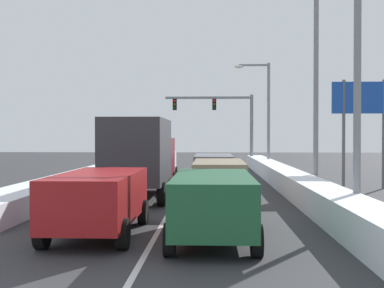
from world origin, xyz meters
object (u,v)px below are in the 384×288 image
Objects in this scene: suv_red_center_lane_nearest at (99,197)px; street_lamp_right_near at (347,40)px; street_lamp_right_mid at (309,74)px; roadside_sign_right at (364,109)px; suv_gray_right_lane_third at (214,167)px; suv_tan_right_lane_second at (219,178)px; street_lamp_right_far at (264,107)px; traffic_light_gantry at (224,115)px; suv_green_right_lane_nearest at (213,201)px; suv_white_center_lane_third at (157,164)px; box_truck_center_lane_second at (141,154)px.

street_lamp_right_near reaches higher than suv_red_center_lane_nearest.
street_lamp_right_mid is 4.71m from roadside_sign_right.
suv_tan_right_lane_second is at bearing -88.36° from suv_gray_right_lane_third.
street_lamp_right_mid is 14.76m from street_lamp_right_far.
street_lamp_right_far is 12.37m from roadside_sign_right.
street_lamp_right_near is (7.05, 1.84, 4.51)m from suv_red_center_lane_nearest.
suv_gray_right_lane_third is 0.52× the size of street_lamp_right_near.
street_lamp_right_mid reaches higher than street_lamp_right_far.
traffic_light_gantry is 27.79m from street_lamp_right_near.
suv_gray_right_lane_third is at bearing 89.73° from suv_green_right_lane_nearest.
suv_red_center_lane_nearest is 0.53× the size of street_lamp_right_mid.
street_lamp_right_near is at bearing -89.59° from street_lamp_right_far.
suv_green_right_lane_nearest is at bearing -92.05° from suv_tan_right_lane_second.
suv_white_center_lane_third is at bearing -108.03° from traffic_light_gantry.
suv_green_right_lane_nearest is at bearing -120.80° from roadside_sign_right.
box_truck_center_lane_second is 0.89× the size of street_lamp_right_far.
street_lamp_right_near is at bearing -92.38° from street_lamp_right_mid.
suv_tan_right_lane_second is at bearing -141.75° from roadside_sign_right.
suv_red_center_lane_nearest is at bearing -165.36° from street_lamp_right_near.
suv_white_center_lane_third is at bearing 101.08° from suv_green_right_lane_nearest.
street_lamp_right_near is 22.11m from street_lamp_right_far.
street_lamp_right_near is (2.94, -27.62, 1.03)m from traffic_light_gantry.
street_lamp_right_near is at bearing 14.64° from suv_red_center_lane_nearest.
traffic_light_gantry is 0.80× the size of street_lamp_right_near.
suv_white_center_lane_third is 14.42m from traffic_light_gantry.
box_truck_center_lane_second is at bearing -170.53° from street_lamp_right_mid.
suv_gray_right_lane_third is at bearing 174.91° from roadside_sign_right.
street_lamp_right_near is at bearing -63.07° from suv_white_center_lane_third.
suv_tan_right_lane_second and suv_gray_right_lane_third have the same top height.
roadside_sign_right is at bearing 21.55° from box_truck_center_lane_second.
box_truck_center_lane_second is at bearing 154.31° from suv_tan_right_lane_second.
traffic_light_gantry is 0.82× the size of street_lamp_right_mid.
street_lamp_right_far is at bearing 90.41° from street_lamp_right_near.
suv_gray_right_lane_third is 12.30m from street_lamp_right_far.
street_lamp_right_near reaches higher than suv_tan_right_lane_second.
suv_white_center_lane_third is at bearing 90.80° from suv_red_center_lane_nearest.
suv_red_center_lane_nearest is 0.52× the size of street_lamp_right_near.
street_lamp_right_near reaches higher than roadside_sign_right.
roadside_sign_right is at bearing -72.01° from street_lamp_right_far.
suv_tan_right_lane_second is at bearing 62.61° from suv_red_center_lane_nearest.
suv_green_right_lane_nearest and suv_white_center_lane_third have the same top height.
roadside_sign_right reaches higher than suv_green_right_lane_nearest.
box_truck_center_lane_second is 10.03m from street_lamp_right_near.
suv_white_center_lane_third is at bearing 116.93° from street_lamp_right_near.
roadside_sign_right reaches higher than suv_tan_right_lane_second.
roadside_sign_right is (10.70, 12.21, 3.00)m from suv_red_center_lane_nearest.
roadside_sign_right is at bearing -5.09° from suv_gray_right_lane_third.
box_truck_center_lane_second is (-3.13, -4.90, 0.88)m from suv_gray_right_lane_third.
street_lamp_right_mid is at bearing -80.90° from traffic_light_gantry.
box_truck_center_lane_second is at bearing -88.49° from suv_white_center_lane_third.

